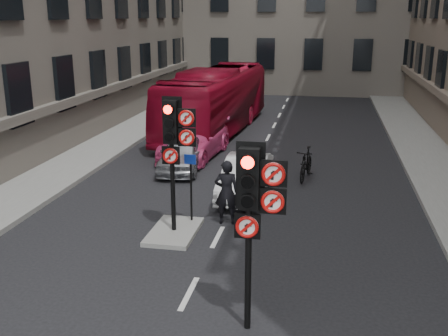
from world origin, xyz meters
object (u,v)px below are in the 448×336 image
at_px(motorcycle, 306,164).
at_px(car_white, 246,177).
at_px(car_pink, 195,141).
at_px(motorcyclist, 227,192).
at_px(info_sign, 191,178).
at_px(car_silver, 182,154).
at_px(bus_red, 216,100).
at_px(signal_near, 254,199).
at_px(signal_far, 174,136).

bearing_deg(motorcycle, car_white, -121.67).
bearing_deg(car_pink, car_white, -51.41).
distance_m(motorcyclist, info_sign, 1.08).
xyz_separation_m(car_silver, info_sign, (1.71, -5.21, 0.74)).
bearing_deg(info_sign, car_white, 73.14).
bearing_deg(bus_red, signal_near, -71.52).
xyz_separation_m(bus_red, motorcyclist, (2.79, -11.87, -0.67)).
bearing_deg(car_pink, motorcycle, -19.66).
height_order(car_white, motorcycle, car_white).
height_order(signal_near, info_sign, signal_near).
xyz_separation_m(signal_near, info_sign, (-2.39, 4.74, -1.22)).
height_order(motorcycle, info_sign, info_sign).
height_order(signal_near, car_pink, signal_near).
height_order(motorcycle, motorcyclist, motorcyclist).
bearing_deg(car_white, car_pink, 123.71).
xyz_separation_m(signal_far, car_pink, (-1.47, 7.85, -2.01)).
bearing_deg(car_white, signal_near, -79.44).
xyz_separation_m(signal_near, motorcyclist, (-1.44, 5.01, -1.66)).
bearing_deg(signal_near, signal_far, 123.02).
bearing_deg(signal_near, car_white, 99.61).
bearing_deg(bus_red, car_silver, -84.48).
bearing_deg(signal_far, motorcyclist, 40.87).
height_order(signal_far, motorcyclist, signal_far).
height_order(signal_far, bus_red, signal_far).
xyz_separation_m(car_silver, car_white, (2.82, -2.46, 0.01)).
relative_size(signal_far, bus_red, 0.31).
xyz_separation_m(car_white, info_sign, (-1.12, -2.75, 0.73)).
height_order(bus_red, motorcycle, bus_red).
bearing_deg(car_white, info_sign, -111.15).
relative_size(car_pink, motorcyclist, 2.59).
bearing_deg(info_sign, signal_near, -58.05).
bearing_deg(car_white, signal_far, -109.92).
height_order(car_pink, bus_red, bus_red).
height_order(car_white, car_pink, car_pink).
xyz_separation_m(car_silver, bus_red, (-0.13, 6.92, 0.97)).
bearing_deg(car_silver, info_sign, -76.80).
bearing_deg(motorcyclist, info_sign, 6.93).
relative_size(motorcyclist, info_sign, 0.96).
height_order(signal_far, info_sign, signal_far).
height_order(signal_near, car_silver, signal_near).
bearing_deg(motorcycle, car_pink, 163.64).
distance_m(bus_red, motorcycle, 8.75).
distance_m(signal_far, car_silver, 6.48).
distance_m(signal_near, car_silver, 10.94).
relative_size(car_silver, motorcyclist, 1.98).
xyz_separation_m(motorcycle, motorcyclist, (-2.01, -4.63, 0.35)).
relative_size(car_white, car_pink, 0.80).
height_order(car_silver, motorcycle, car_silver).
distance_m(car_silver, bus_red, 6.99).
xyz_separation_m(signal_near, motorcycle, (0.58, 9.63, -2.01)).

